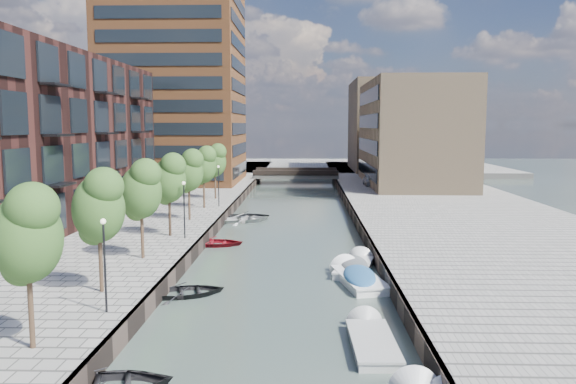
{
  "coord_description": "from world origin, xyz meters",
  "views": [
    {
      "loc": [
        1.43,
        -15.39,
        9.09
      ],
      "look_at": [
        0.0,
        31.42,
        3.5
      ],
      "focal_mm": 35.0,
      "sensor_mm": 36.0,
      "label": 1
    }
  ],
  "objects_px": {
    "tree_1": "(98,204)",
    "tree_4": "(189,170)",
    "tree_5": "(203,164)",
    "sloop_3": "(245,222)",
    "tree_6": "(215,160)",
    "tree_2": "(141,188)",
    "sloop_2": "(215,245)",
    "tree_3": "(169,177)",
    "motorboat_2": "(370,340)",
    "tree_0": "(27,232)",
    "motorboat_4": "(355,266)",
    "sloop_1": "(186,295)",
    "bridge": "(296,175)",
    "motorboat_3": "(356,278)",
    "car": "(371,180)",
    "sloop_4": "(248,218)"
  },
  "relations": [
    {
      "from": "tree_2",
      "to": "motorboat_2",
      "type": "xyz_separation_m",
      "value": [
        12.7,
        -10.63,
        -5.21
      ]
    },
    {
      "from": "tree_6",
      "to": "tree_4",
      "type": "bearing_deg",
      "value": -90.0
    },
    {
      "from": "sloop_1",
      "to": "tree_6",
      "type": "bearing_deg",
      "value": -11.75
    },
    {
      "from": "tree_1",
      "to": "sloop_4",
      "type": "height_order",
      "value": "tree_1"
    },
    {
      "from": "sloop_3",
      "to": "motorboat_2",
      "type": "relative_size",
      "value": 0.94
    },
    {
      "from": "bridge",
      "to": "tree_3",
      "type": "bearing_deg",
      "value": -100.25
    },
    {
      "from": "sloop_2",
      "to": "car",
      "type": "distance_m",
      "value": 37.34
    },
    {
      "from": "tree_0",
      "to": "tree_5",
      "type": "bearing_deg",
      "value": 90.0
    },
    {
      "from": "sloop_2",
      "to": "sloop_4",
      "type": "bearing_deg",
      "value": -7.22
    },
    {
      "from": "sloop_2",
      "to": "sloop_4",
      "type": "height_order",
      "value": "same"
    },
    {
      "from": "motorboat_3",
      "to": "tree_6",
      "type": "bearing_deg",
      "value": 113.82
    },
    {
      "from": "tree_1",
      "to": "motorboat_4",
      "type": "bearing_deg",
      "value": 32.63
    },
    {
      "from": "tree_3",
      "to": "tree_6",
      "type": "distance_m",
      "value": 21.0
    },
    {
      "from": "sloop_2",
      "to": "bridge",
      "type": "bearing_deg",
      "value": -8.39
    },
    {
      "from": "sloop_3",
      "to": "car",
      "type": "distance_m",
      "value": 27.56
    },
    {
      "from": "tree_0",
      "to": "sloop_4",
      "type": "relative_size",
      "value": 1.39
    },
    {
      "from": "tree_4",
      "to": "tree_5",
      "type": "xyz_separation_m",
      "value": [
        0.0,
        7.0,
        0.0
      ]
    },
    {
      "from": "tree_1",
      "to": "motorboat_4",
      "type": "relative_size",
      "value": 1.05
    },
    {
      "from": "sloop_3",
      "to": "motorboat_3",
      "type": "distance_m",
      "value": 21.9
    },
    {
      "from": "tree_3",
      "to": "tree_6",
      "type": "bearing_deg",
      "value": 90.0
    },
    {
      "from": "tree_4",
      "to": "sloop_3",
      "type": "distance_m",
      "value": 8.29
    },
    {
      "from": "tree_3",
      "to": "tree_4",
      "type": "distance_m",
      "value": 7.0
    },
    {
      "from": "motorboat_2",
      "to": "tree_0",
      "type": "bearing_deg",
      "value": -165.15
    },
    {
      "from": "tree_4",
      "to": "tree_5",
      "type": "bearing_deg",
      "value": 90.0
    },
    {
      "from": "sloop_1",
      "to": "sloop_3",
      "type": "height_order",
      "value": "sloop_3"
    },
    {
      "from": "tree_2",
      "to": "sloop_2",
      "type": "relative_size",
      "value": 1.39
    },
    {
      "from": "sloop_1",
      "to": "sloop_3",
      "type": "distance_m",
      "value": 23.07
    },
    {
      "from": "motorboat_3",
      "to": "car",
      "type": "relative_size",
      "value": 1.4
    },
    {
      "from": "tree_5",
      "to": "sloop_4",
      "type": "relative_size",
      "value": 1.39
    },
    {
      "from": "tree_1",
      "to": "tree_4",
      "type": "bearing_deg",
      "value": 90.0
    },
    {
      "from": "tree_3",
      "to": "sloop_4",
      "type": "distance_m",
      "value": 15.49
    },
    {
      "from": "sloop_1",
      "to": "motorboat_4",
      "type": "relative_size",
      "value": 0.73
    },
    {
      "from": "bridge",
      "to": "motorboat_4",
      "type": "distance_m",
      "value": 52.81
    },
    {
      "from": "tree_1",
      "to": "tree_4",
      "type": "distance_m",
      "value": 21.0
    },
    {
      "from": "tree_1",
      "to": "tree_6",
      "type": "height_order",
      "value": "same"
    },
    {
      "from": "tree_1",
      "to": "motorboat_2",
      "type": "bearing_deg",
      "value": -15.96
    },
    {
      "from": "sloop_2",
      "to": "motorboat_4",
      "type": "relative_size",
      "value": 0.76
    },
    {
      "from": "tree_3",
      "to": "bridge",
      "type": "bearing_deg",
      "value": 79.75
    },
    {
      "from": "tree_1",
      "to": "car",
      "type": "relative_size",
      "value": 1.37
    },
    {
      "from": "tree_2",
      "to": "motorboat_2",
      "type": "distance_m",
      "value": 17.37
    },
    {
      "from": "tree_1",
      "to": "tree_4",
      "type": "height_order",
      "value": "same"
    },
    {
      "from": "tree_5",
      "to": "sloop_3",
      "type": "distance_m",
      "value": 7.16
    },
    {
      "from": "tree_0",
      "to": "sloop_2",
      "type": "xyz_separation_m",
      "value": [
        3.1,
        22.24,
        -5.31
      ]
    },
    {
      "from": "tree_5",
      "to": "tree_3",
      "type": "bearing_deg",
      "value": -90.0
    },
    {
      "from": "tree_5",
      "to": "motorboat_2",
      "type": "bearing_deg",
      "value": -68.12
    },
    {
      "from": "bridge",
      "to": "tree_1",
      "type": "xyz_separation_m",
      "value": [
        -8.5,
        -61.0,
        3.92
      ]
    },
    {
      "from": "sloop_2",
      "to": "motorboat_4",
      "type": "xyz_separation_m",
      "value": [
        10.04,
        -6.83,
        0.22
      ]
    },
    {
      "from": "tree_0",
      "to": "motorboat_2",
      "type": "bearing_deg",
      "value": 14.85
    },
    {
      "from": "bridge",
      "to": "tree_1",
      "type": "distance_m",
      "value": 61.71
    },
    {
      "from": "motorboat_2",
      "to": "sloop_4",
      "type": "bearing_deg",
      "value": 104.87
    }
  ]
}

